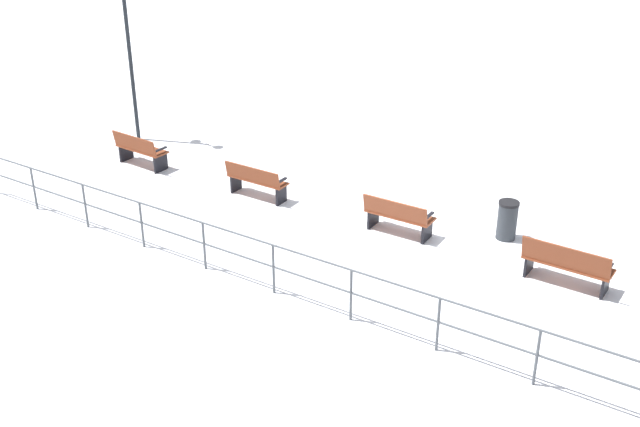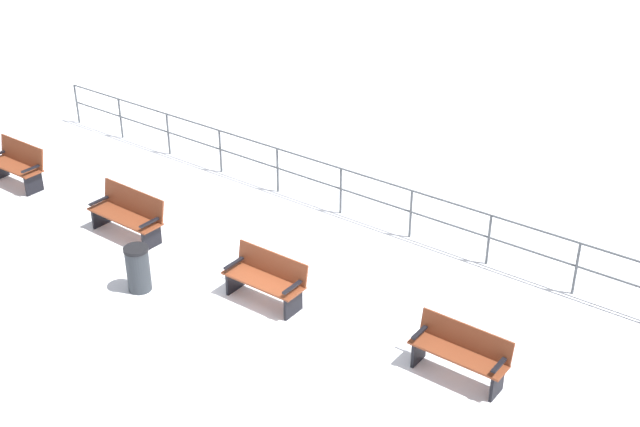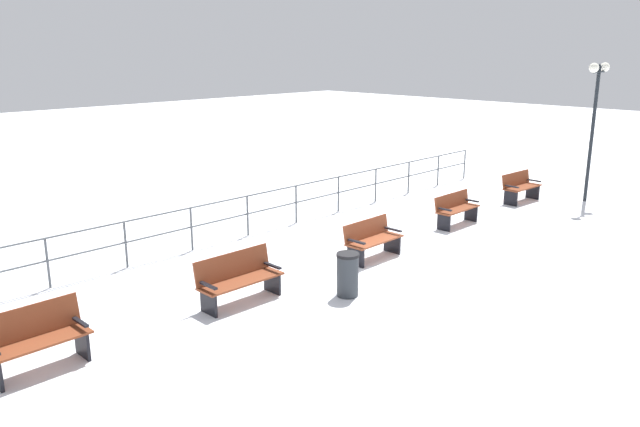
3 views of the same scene
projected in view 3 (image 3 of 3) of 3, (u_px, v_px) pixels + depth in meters
ground_plane at (371, 258)px, 14.25m from camera, size 80.00×80.00×0.00m
bench_nearest at (37, 339)px, 9.19m from camera, size 0.55×1.46×0.97m
bench_second at (239, 278)px, 11.68m from camera, size 0.60×1.70×0.93m
bench_third at (372, 239)px, 14.11m from camera, size 0.59×1.50×0.87m
bench_fourth at (456, 208)px, 16.75m from camera, size 0.49×1.54×0.85m
bench_fifth at (520, 187)px, 19.33m from camera, size 0.62×1.52×0.90m
lamppost_middle at (596, 101)px, 18.72m from camera, size 0.28×1.09×4.20m
waterfront_railing at (273, 203)px, 16.35m from camera, size 0.05×18.57×1.05m
trash_bin at (348, 274)px, 11.98m from camera, size 0.44×0.44×0.86m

